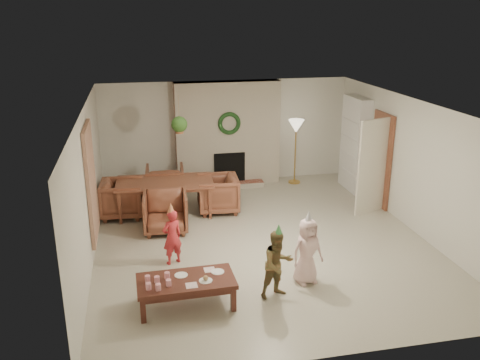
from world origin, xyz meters
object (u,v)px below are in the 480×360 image
object	(u,v)px
child_plaid	(278,264)
dining_chair_left	(122,198)
dining_chair_far	(165,183)
coffee_table_top	(186,281)
dining_table	(165,198)
child_red	(172,237)
dining_chair_right	(218,194)
child_pink	(307,251)
dining_chair_near	(165,212)

from	to	relation	value
child_plaid	dining_chair_left	bearing A→B (deg)	105.46
dining_chair_far	coffee_table_top	distance (m)	4.46
dining_table	child_red	bearing A→B (deg)	-87.18
dining_chair_right	child_pink	bearing A→B (deg)	18.82
dining_chair_left	dining_chair_near	bearing A→B (deg)	-135.00
dining_chair_right	child_red	distance (m)	2.44
dining_chair_far	dining_chair_left	world-z (taller)	same
child_pink	child_plaid	bearing A→B (deg)	-164.76
dining_table	coffee_table_top	xyz separation A→B (m)	(0.06, -3.58, 0.04)
child_red	child_pink	world-z (taller)	child_pink
dining_chair_left	child_red	xyz separation A→B (m)	(0.84, -2.29, 0.09)
dining_table	dining_chair_near	size ratio (longest dim) A/B	2.34
dining_chair_far	child_red	distance (m)	3.11
coffee_table_top	child_pink	bearing A→B (deg)	7.45
child_red	coffee_table_top	bearing A→B (deg)	70.31
dining_chair_right	child_red	xyz separation A→B (m)	(-1.12, -2.16, 0.09)
child_pink	dining_table	bearing A→B (deg)	107.43
child_pink	dining_chair_left	bearing A→B (deg)	116.91
dining_chair_left	child_pink	xyz separation A→B (m)	(2.84, -3.34, 0.15)
dining_chair_right	coffee_table_top	bearing A→B (deg)	-12.84
coffee_table_top	child_plaid	world-z (taller)	child_plaid
dining_chair_left	coffee_table_top	distance (m)	3.75
dining_chair_near	dining_chair_right	bearing A→B (deg)	38.66
dining_table	dining_chair_right	distance (m)	1.10
coffee_table_top	child_pink	world-z (taller)	child_pink
dining_chair_near	child_red	size ratio (longest dim) A/B	0.89
child_plaid	dining_chair_right	bearing A→B (deg)	78.52
dining_chair_right	coffee_table_top	size ratio (longest dim) A/B	0.61
dining_chair_left	child_red	bearing A→B (deg)	-156.13
child_red	dining_chair_right	bearing A→B (deg)	-140.88
dining_chair_left	coffee_table_top	size ratio (longest dim) A/B	0.61
dining_chair_far	child_red	size ratio (longest dim) A/B	0.89
dining_table	dining_chair_right	xyz separation A→B (m)	(1.09, -0.07, 0.04)
dining_chair_left	child_pink	bearing A→B (deg)	-135.99
dining_chair_right	child_pink	world-z (taller)	child_pink
dining_chair_right	child_pink	size ratio (longest dim) A/B	0.80
dining_chair_left	child_red	distance (m)	2.44
dining_table	child_pink	bearing A→B (deg)	-55.47
coffee_table_top	child_pink	size ratio (longest dim) A/B	1.30
dining_chair_near	dining_chair_far	xyz separation A→B (m)	(0.11, 1.75, 0.00)
dining_chair_near	dining_chair_far	bearing A→B (deg)	90.00
dining_chair_right	child_red	size ratio (longest dim) A/B	0.89
child_plaid	coffee_table_top	bearing A→B (deg)	162.96
dining_chair_near	child_pink	xyz separation A→B (m)	(2.02, -2.41, 0.15)
child_red	child_pink	distance (m)	2.26
dining_chair_near	coffee_table_top	size ratio (longest dim) A/B	0.61
dining_table	child_plaid	world-z (taller)	child_plaid
dining_chair_left	dining_chair_right	world-z (taller)	same
dining_table	child_red	size ratio (longest dim) A/B	2.08
child_pink	dining_chair_near	bearing A→B (deg)	116.52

